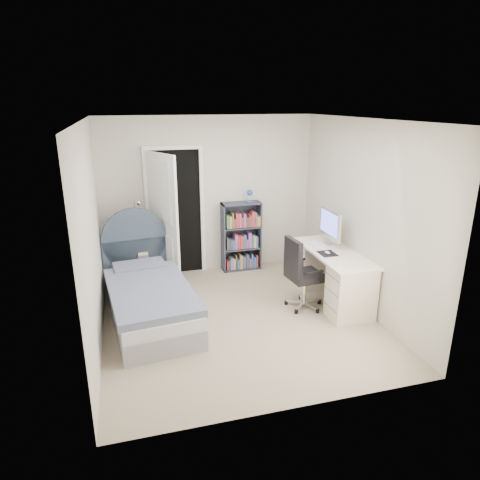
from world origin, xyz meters
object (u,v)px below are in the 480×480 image
object	(u,v)px
desk	(332,274)
floor_lamp	(139,250)
bed	(148,296)
bookcase	(242,238)
nightstand	(146,263)
office_chair	(300,270)

from	to	relation	value
desk	floor_lamp	bearing A→B (deg)	152.32
bed	bookcase	size ratio (longest dim) A/B	1.58
bed	nightstand	size ratio (longest dim) A/B	3.67
nightstand	bookcase	size ratio (longest dim) A/B	0.43
floor_lamp	office_chair	xyz separation A→B (m)	(2.03, -1.44, 0.01)
nightstand	floor_lamp	world-z (taller)	floor_lamp
bed	nightstand	world-z (taller)	bed
nightstand	desk	bearing A→B (deg)	-24.85
bed	desk	bearing A→B (deg)	-4.45
bed	desk	world-z (taller)	bed
floor_lamp	office_chair	world-z (taller)	floor_lamp
nightstand	office_chair	world-z (taller)	office_chair
floor_lamp	desk	bearing A→B (deg)	-27.68
nightstand	office_chair	distance (m)	2.32
floor_lamp	desk	size ratio (longest dim) A/B	0.87
floor_lamp	bookcase	size ratio (longest dim) A/B	0.97
office_chair	bookcase	bearing A→B (deg)	103.11
bookcase	desk	xyz separation A→B (m)	(0.90, -1.49, -0.13)
nightstand	bed	bearing A→B (deg)	-92.57
bed	office_chair	xyz separation A→B (m)	(1.99, -0.30, 0.26)
nightstand	floor_lamp	xyz separation A→B (m)	(-0.08, 0.19, 0.16)
desk	office_chair	world-z (taller)	desk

